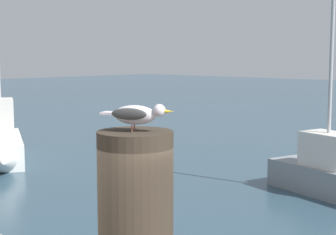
# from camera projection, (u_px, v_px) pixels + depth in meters

# --- Properties ---
(seagull) EXTENTS (0.37, 0.22, 0.14)m
(seagull) POSITION_uv_depth(u_px,v_px,m) (136.00, 114.00, 2.72)
(seagull) COLOR tan
(seagull) RESTS_ON mooring_post
(boat_white) EXTENTS (4.29, 3.00, 4.93)m
(boat_white) POSITION_uv_depth(u_px,v_px,m) (1.00, 145.00, 14.71)
(boat_white) COLOR silver
(boat_white) RESTS_ON ground_plane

